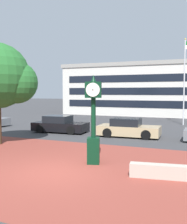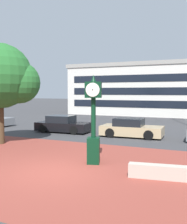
% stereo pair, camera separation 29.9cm
% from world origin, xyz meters
% --- Properties ---
extents(ground_plane, '(200.00, 200.00, 0.00)m').
position_xyz_m(ground_plane, '(0.00, 0.00, 0.00)').
color(ground_plane, '#38383A').
extents(plaza_brick_paving, '(44.00, 9.90, 0.01)m').
position_xyz_m(plaza_brick_paving, '(0.00, 0.95, 0.00)').
color(plaza_brick_paving, brown).
rests_on(plaza_brick_paving, ground).
extents(planter_wall, '(3.22, 0.88, 0.50)m').
position_xyz_m(planter_wall, '(4.35, 0.90, 0.25)').
color(planter_wall, '#ADA393').
rests_on(planter_wall, ground).
extents(street_clock, '(0.86, 0.88, 3.81)m').
position_xyz_m(street_clock, '(0.85, 1.74, 1.96)').
color(street_clock, black).
rests_on(street_clock, ground).
extents(plaza_tree, '(4.13, 3.84, 5.95)m').
position_xyz_m(plaza_tree, '(-5.86, 3.72, 3.93)').
color(plaza_tree, '#42301E').
rests_on(plaza_tree, ground).
extents(car_street_far, '(4.23, 2.07, 1.28)m').
position_xyz_m(car_street_far, '(-5.09, 9.16, 0.57)').
color(car_street_far, black).
rests_on(car_street_far, ground).
extents(car_street_distant, '(4.28, 2.06, 1.28)m').
position_xyz_m(car_street_distant, '(0.32, 9.20, 0.57)').
color(car_street_distant, tan).
rests_on(car_street_distant, ground).
extents(civic_building, '(21.38, 11.44, 6.87)m').
position_xyz_m(civic_building, '(-2.79, 29.82, 3.45)').
color(civic_building, beige).
rests_on(civic_building, ground).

